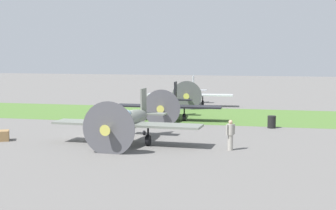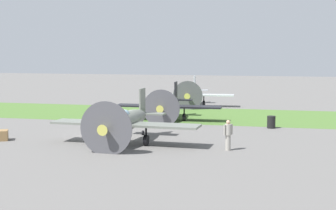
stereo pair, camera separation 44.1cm
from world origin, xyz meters
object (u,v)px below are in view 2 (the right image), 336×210
(airplane_lead, at_px, (126,121))
(ground_crew_chief, at_px, (228,134))
(airplane_wingman, at_px, (169,104))
(airplane_trail, at_px, (191,93))
(supply_crate, at_px, (0,135))
(fuel_drum, at_px, (271,122))

(airplane_lead, xyz_separation_m, ground_crew_chief, (-6.26, 0.65, -0.46))
(airplane_wingman, xyz_separation_m, ground_crew_chief, (-6.05, 11.24, -0.37))
(airplane_trail, height_order, ground_crew_chief, airplane_trail)
(supply_crate, bearing_deg, fuel_drum, -151.46)
(supply_crate, bearing_deg, airplane_lead, -174.42)
(fuel_drum, height_order, supply_crate, fuel_drum)
(airplane_trail, xyz_separation_m, ground_crew_chief, (-6.21, 21.81, -0.38))
(airplane_trail, height_order, fuel_drum, airplane_trail)
(airplane_trail, bearing_deg, fuel_drum, 118.81)
(ground_crew_chief, distance_m, fuel_drum, 9.07)
(airplane_wingman, relative_size, fuel_drum, 9.55)
(airplane_trail, bearing_deg, supply_crate, 65.91)
(airplane_trail, xyz_separation_m, supply_crate, (8.08, 21.94, -0.97))
(airplane_lead, bearing_deg, supply_crate, 8.01)
(airplane_lead, bearing_deg, ground_crew_chief, 176.50)
(airplane_lead, distance_m, airplane_trail, 21.16)
(airplane_lead, height_order, supply_crate, airplane_lead)
(airplane_lead, distance_m, ground_crew_chief, 6.31)
(airplane_lead, relative_size, fuel_drum, 10.21)
(airplane_wingman, distance_m, supply_crate, 14.08)
(airplane_lead, height_order, fuel_drum, airplane_lead)
(airplane_trail, bearing_deg, airplane_wingman, 86.99)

